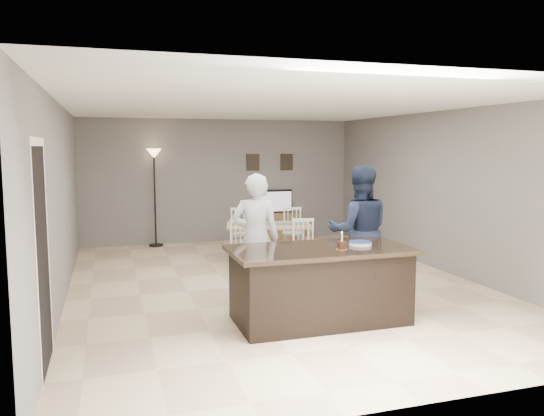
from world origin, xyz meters
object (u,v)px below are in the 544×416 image
object	(u,v)px
man	(359,231)
dining_table	(269,231)
floor_lamp	(154,171)
kitchen_island	(320,284)
woman	(256,238)
plate_stack	(360,243)
television	(274,202)
birthday_cake	(342,245)
tv_console	(275,227)

from	to	relation	value
man	dining_table	xyz separation A→B (m)	(-0.58, 2.43, -0.33)
floor_lamp	kitchen_island	bearing A→B (deg)	-75.50
woman	plate_stack	distance (m)	1.45
man	plate_stack	size ratio (longest dim) A/B	6.55
television	floor_lamp	size ratio (longest dim) A/B	0.44
birthday_cake	plate_stack	world-z (taller)	birthday_cake
television	woman	bearing A→B (deg)	69.70
kitchen_island	birthday_cake	distance (m)	0.56
kitchen_island	woman	xyz separation A→B (m)	(-0.51, 1.01, 0.42)
woman	floor_lamp	size ratio (longest dim) A/B	0.85
television	kitchen_island	bearing A→B (deg)	77.99
kitchen_island	dining_table	size ratio (longest dim) A/B	1.09
plate_stack	dining_table	size ratio (longest dim) A/B	0.14
man	plate_stack	distance (m)	0.95
birthday_cake	plate_stack	bearing A→B (deg)	29.23
tv_console	television	distance (m)	0.57
kitchen_island	television	bearing A→B (deg)	77.99
man	dining_table	distance (m)	2.52
tv_console	television	xyz separation A→B (m)	(0.00, 0.07, 0.56)
floor_lamp	dining_table	bearing A→B (deg)	-51.68
birthday_cake	floor_lamp	world-z (taller)	floor_lamp
man	floor_lamp	bearing A→B (deg)	-46.53
woman	man	xyz separation A→B (m)	(1.46, -0.14, 0.05)
man	television	bearing A→B (deg)	-76.42
television	floor_lamp	world-z (taller)	floor_lamp
man	dining_table	bearing A→B (deg)	-59.93
kitchen_island	birthday_cake	size ratio (longest dim) A/B	10.20
television	plate_stack	world-z (taller)	television
dining_table	floor_lamp	distance (m)	3.09
kitchen_island	television	size ratio (longest dim) A/B	2.35
tv_console	plate_stack	distance (m)	5.63
television	woman	world-z (taller)	woman
woman	birthday_cake	world-z (taller)	woman
woman	plate_stack	size ratio (longest dim) A/B	6.22
woman	plate_stack	xyz separation A→B (m)	(1.05, -0.99, 0.05)
woman	man	size ratio (longest dim) A/B	0.95
plate_stack	floor_lamp	world-z (taller)	floor_lamp
television	dining_table	size ratio (longest dim) A/B	0.46
tv_console	dining_table	distance (m)	2.44
television	man	xyz separation A→B (m)	(-0.25, -4.77, 0.06)
man	floor_lamp	distance (m)	5.34
tv_console	floor_lamp	world-z (taller)	floor_lamp
kitchen_island	plate_stack	world-z (taller)	plate_stack
plate_stack	floor_lamp	xyz separation A→B (m)	(-1.98, 5.58, 0.68)
plate_stack	dining_table	bearing A→B (deg)	92.93
kitchen_island	woman	size ratio (longest dim) A/B	1.23
birthday_cake	plate_stack	distance (m)	0.38
television	dining_table	world-z (taller)	television
birthday_cake	woman	bearing A→B (deg)	121.24
television	plate_stack	size ratio (longest dim) A/B	3.25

